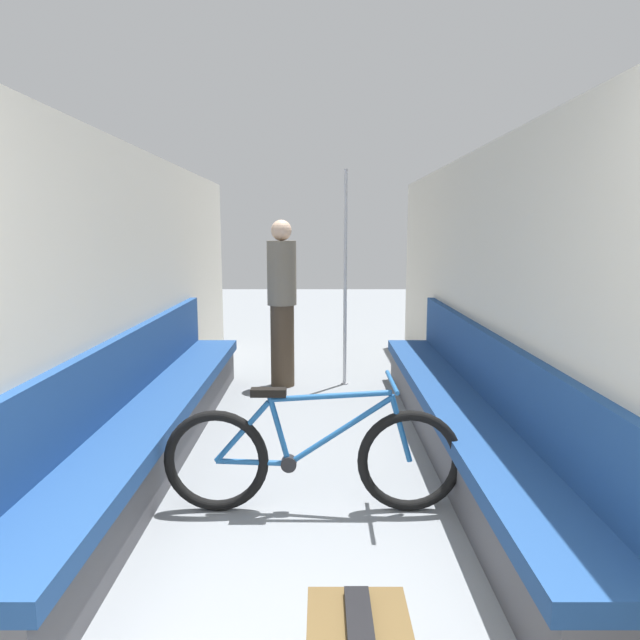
{
  "coord_description": "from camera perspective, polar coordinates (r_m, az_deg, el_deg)",
  "views": [
    {
      "loc": [
        0.08,
        -0.91,
        1.6
      ],
      "look_at": [
        0.07,
        3.22,
        0.96
      ],
      "focal_mm": 32.0,
      "sensor_mm": 36.0,
      "label": 1
    }
  ],
  "objects": [
    {
      "name": "wall_right",
      "position": [
        3.96,
        19.14,
        1.36
      ],
      "size": [
        0.1,
        8.81,
        2.24
      ],
      "primitive_type": "cube",
      "color": "beige",
      "rests_on": "ground"
    },
    {
      "name": "bench_seat_row_right",
      "position": [
        4.23,
        14.39,
        -9.56
      ],
      "size": [
        0.49,
        4.45,
        0.9
      ],
      "color": "#4C4C51",
      "rests_on": "ground"
    },
    {
      "name": "passenger_standing",
      "position": [
        5.88,
        -3.57,
        1.86
      ],
      "size": [
        0.3,
        0.3,
        1.72
      ],
      "rotation": [
        0.0,
        0.0,
        0.14
      ],
      "color": "#473828",
      "rests_on": "ground"
    },
    {
      "name": "bench_seat_row_left",
      "position": [
        4.27,
        -16.12,
        -9.44
      ],
      "size": [
        0.49,
        4.45,
        0.9
      ],
      "color": "#4C4C51",
      "rests_on": "ground"
    },
    {
      "name": "bicycle",
      "position": [
        3.36,
        -0.52,
        -13.58
      ],
      "size": [
        1.71,
        0.46,
        0.78
      ],
      "rotation": [
        0.0,
        0.0,
        -0.05
      ],
      "color": "black",
      "rests_on": "ground"
    },
    {
      "name": "grab_pole_near",
      "position": [
        5.9,
        2.79,
        3.79
      ],
      "size": [
        0.08,
        0.08,
        2.22
      ],
      "color": "gray",
      "rests_on": "ground"
    },
    {
      "name": "wall_left",
      "position": [
        4.02,
        -20.91,
        1.37
      ],
      "size": [
        0.1,
        8.81,
        2.24
      ],
      "primitive_type": "cube",
      "color": "beige",
      "rests_on": "ground"
    }
  ]
}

